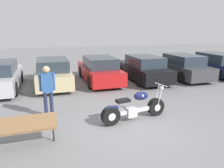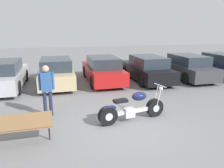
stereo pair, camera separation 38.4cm
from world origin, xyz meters
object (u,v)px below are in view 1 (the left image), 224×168
at_px(parked_car_red, 99,70).
at_px(motorcycle, 134,108).
at_px(parked_car_champagne, 53,73).
at_px(person_standing, 47,87).
at_px(parked_car_dark_grey, 181,67).
at_px(park_bench, 24,127).
at_px(parked_car_black, 143,69).
at_px(parked_car_silver, 0,76).
at_px(parked_car_navy, 214,64).

bearing_deg(parked_car_red, motorcycle, -92.07).
height_order(parked_car_champagne, person_standing, person_standing).
bearing_deg(parked_car_dark_grey, motorcycle, -135.57).
distance_m(motorcycle, park_bench, 3.37).
distance_m(motorcycle, parked_car_black, 5.84).
bearing_deg(parked_car_black, person_standing, -142.77).
relative_size(parked_car_dark_grey, park_bench, 2.81).
bearing_deg(parked_car_champagne, person_standing, -94.33).
height_order(parked_car_champagne, parked_car_red, same).
xyz_separation_m(parked_car_red, parked_car_black, (2.51, -0.34, 0.00)).
height_order(parked_car_silver, parked_car_champagne, same).
height_order(parked_car_champagne, parked_car_dark_grey, same).
xyz_separation_m(parked_car_champagne, person_standing, (-0.33, -4.42, 0.38)).
bearing_deg(parked_car_champagne, parked_car_dark_grey, -2.89).
bearing_deg(person_standing, park_bench, -108.87).
bearing_deg(parked_car_navy, parked_car_dark_grey, -178.62).
bearing_deg(parked_car_red, park_bench, -119.05).
distance_m(parked_car_silver, person_standing, 4.73).
relative_size(motorcycle, parked_car_navy, 0.52).
distance_m(parked_car_silver, parked_car_dark_grey, 10.06).
relative_size(motorcycle, parked_car_champagne, 0.52).
xyz_separation_m(parked_car_champagne, parked_car_black, (5.03, -0.34, 0.00)).
bearing_deg(parked_car_dark_grey, parked_car_champagne, 177.11).
bearing_deg(person_standing, parked_car_silver, 117.55).
distance_m(parked_car_champagne, park_bench, 6.35).
bearing_deg(parked_car_silver, person_standing, -62.45).
bearing_deg(parked_car_black, parked_car_dark_grey, -0.88).
bearing_deg(parked_car_silver, park_bench, -75.62).
xyz_separation_m(parked_car_black, parked_car_dark_grey, (2.51, -0.04, 0.00)).
relative_size(motorcycle, parked_car_silver, 0.52).
bearing_deg(person_standing, parked_car_black, 37.23).
xyz_separation_m(parked_car_silver, parked_car_champagne, (2.51, 0.24, 0.00)).
xyz_separation_m(parked_car_silver, park_bench, (1.55, -6.03, -0.12)).
bearing_deg(parked_car_navy, park_bench, -151.65).
xyz_separation_m(parked_car_silver, parked_car_navy, (12.57, -0.08, 0.00)).
xyz_separation_m(parked_car_red, parked_car_dark_grey, (5.03, -0.38, 0.00)).
distance_m(parked_car_red, parked_car_black, 2.54).
bearing_deg(person_standing, parked_car_dark_grey, 27.13).
distance_m(parked_car_black, parked_car_dark_grey, 2.52).
relative_size(parked_car_navy, person_standing, 2.58).
relative_size(parked_car_dark_grey, person_standing, 2.58).
xyz_separation_m(parked_car_red, park_bench, (-3.48, -6.27, -0.12)).
bearing_deg(parked_car_black, motorcycle, -117.72).
height_order(parked_car_silver, parked_car_red, same).
distance_m(parked_car_red, park_bench, 7.17).
distance_m(motorcycle, person_standing, 2.93).
height_order(motorcycle, parked_car_navy, parked_car_navy).
distance_m(parked_car_champagne, parked_car_red, 2.51).
distance_m(parked_car_silver, parked_car_black, 7.55).
bearing_deg(parked_car_black, parked_car_champagne, 176.10).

